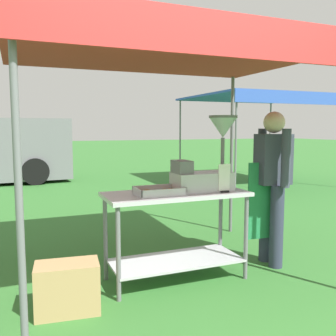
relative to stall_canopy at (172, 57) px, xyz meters
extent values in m
plane|color=#33702D|center=(-0.25, 4.65, -2.10)|extent=(70.00, 70.00, 0.00)
cylinder|color=slate|center=(-1.37, -1.04, -1.04)|extent=(0.04, 0.04, 2.13)
cylinder|color=slate|center=(-1.37, 1.15, -1.04)|extent=(0.04, 0.04, 2.13)
cylinder|color=slate|center=(1.37, 1.15, -1.04)|extent=(0.04, 0.04, 2.13)
cube|color=red|center=(0.00, 0.05, 0.05)|extent=(2.93, 2.39, 0.05)
cube|color=red|center=(0.00, -1.13, -0.08)|extent=(2.93, 0.02, 0.24)
cube|color=#B7B7BC|center=(0.00, -0.10, -1.27)|extent=(1.34, 0.58, 0.04)
cube|color=#B7B7BC|center=(0.00, -0.10, -1.91)|extent=(1.24, 0.53, 0.02)
cylinder|color=slate|center=(-0.62, -0.34, -1.69)|extent=(0.04, 0.04, 0.81)
cylinder|color=slate|center=(0.62, -0.34, -1.69)|extent=(0.04, 0.04, 0.81)
cylinder|color=slate|center=(-0.62, 0.14, -1.69)|extent=(0.04, 0.04, 0.81)
cylinder|color=slate|center=(0.62, 0.14, -1.69)|extent=(0.04, 0.04, 0.81)
cube|color=#B7B7BC|center=(-0.19, -0.16, -1.25)|extent=(0.42, 0.28, 0.01)
cube|color=#B7B7BC|center=(-0.19, -0.30, -1.21)|extent=(0.42, 0.01, 0.06)
cube|color=#B7B7BC|center=(-0.19, -0.02, -1.21)|extent=(0.42, 0.01, 0.06)
cube|color=#B7B7BC|center=(-0.40, -0.16, -1.21)|extent=(0.01, 0.28, 0.06)
cube|color=#B7B7BC|center=(0.01, -0.16, -1.21)|extent=(0.01, 0.28, 0.06)
torus|color=gold|center=(-0.20, -0.10, -1.23)|extent=(0.09, 0.09, 0.02)
torus|color=gold|center=(-0.03, -0.14, -1.23)|extent=(0.09, 0.09, 0.02)
torus|color=gold|center=(-0.07, -0.24, -1.23)|extent=(0.09, 0.09, 0.02)
torus|color=gold|center=(-0.34, -0.26, -1.23)|extent=(0.07, 0.07, 0.02)
torus|color=gold|center=(-0.11, -0.09, -1.23)|extent=(0.09, 0.09, 0.02)
torus|color=gold|center=(-0.26, -0.15, -1.23)|extent=(0.09, 0.09, 0.02)
torus|color=gold|center=(-0.05, -0.08, -1.23)|extent=(0.09, 0.09, 0.02)
torus|color=gold|center=(-0.27, -0.07, -1.23)|extent=(0.10, 0.10, 0.02)
torus|color=gold|center=(-0.13, -0.15, -1.23)|extent=(0.09, 0.09, 0.02)
torus|color=gold|center=(-0.30, -0.20, -1.23)|extent=(0.08, 0.08, 0.02)
torus|color=gold|center=(-0.15, -0.25, -1.23)|extent=(0.10, 0.10, 0.02)
torus|color=gold|center=(-0.23, -0.21, -1.23)|extent=(0.08, 0.08, 0.02)
torus|color=gold|center=(-0.33, -0.08, -1.23)|extent=(0.08, 0.08, 0.02)
cube|color=#B7B7BC|center=(0.26, -0.12, -1.16)|extent=(0.56, 0.28, 0.18)
cube|color=slate|center=(0.05, -0.12, -1.01)|extent=(0.14, 0.22, 0.12)
cylinder|color=slate|center=(0.48, -0.12, -0.91)|extent=(0.04, 0.04, 0.33)
cone|color=#B7B7BC|center=(0.48, -0.12, -0.65)|extent=(0.26, 0.26, 0.19)
cylinder|color=slate|center=(0.48, -0.12, -0.55)|extent=(0.27, 0.27, 0.02)
cube|color=black|center=(0.42, -0.27, -1.25)|extent=(0.08, 0.05, 0.02)
cube|color=white|center=(0.42, -0.27, -1.11)|extent=(0.13, 0.02, 0.25)
cylinder|color=#2D3347|center=(1.09, -0.20, -1.67)|extent=(0.14, 0.14, 0.86)
cylinder|color=#2D3347|center=(1.11, 0.00, -1.67)|extent=(0.14, 0.14, 0.86)
cube|color=#383D4C|center=(1.10, -0.10, -0.98)|extent=(0.36, 0.25, 0.52)
cube|color=#237F47|center=(0.98, -0.09, -1.41)|extent=(0.32, 0.05, 0.80)
cylinder|color=#383D4C|center=(1.08, -0.32, -0.95)|extent=(0.10, 0.10, 0.58)
cylinder|color=#383D4C|center=(1.12, 0.12, -0.95)|extent=(0.10, 0.10, 0.58)
sphere|color=beige|center=(1.10, -0.10, -0.60)|extent=(0.22, 0.22, 0.22)
cube|color=tan|center=(-1.04, -0.37, -1.90)|extent=(0.52, 0.34, 0.40)
cylinder|color=black|center=(-0.95, 6.77, -1.76)|extent=(0.70, 0.29, 0.68)
cylinder|color=black|center=(-1.10, 8.62, -1.76)|extent=(0.70, 0.29, 0.68)
cylinder|color=slate|center=(2.90, 3.46, -1.00)|extent=(0.04, 0.04, 2.20)
cylinder|color=slate|center=(2.90, 6.34, -1.00)|extent=(0.04, 0.04, 2.20)
cylinder|color=slate|center=(5.95, 6.34, -1.00)|extent=(0.04, 0.04, 2.20)
cube|color=blue|center=(4.43, 4.90, 0.13)|extent=(3.26, 3.08, 0.05)
cube|color=blue|center=(4.43, 3.37, -0.01)|extent=(3.26, 0.02, 0.24)
camera|label=1|loc=(-1.37, -3.27, -0.66)|focal=40.03mm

